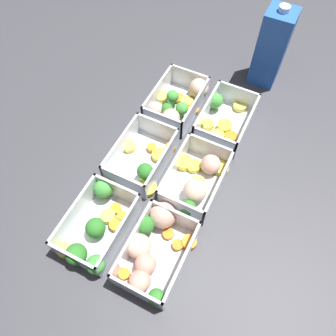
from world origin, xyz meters
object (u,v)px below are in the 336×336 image
Objects in this scene: container_near_left at (178,103)px; container_far_right at (153,247)px; container_far_left at (224,119)px; container_near_right at (96,228)px; juice_carton at (271,48)px; container_near_center at (144,160)px; container_far_center at (198,180)px.

container_near_left is 0.36m from container_far_right.
container_near_right is at bearing -18.42° from container_far_left.
container_far_right is 0.92× the size of juice_carton.
container_near_right and container_far_left have the same top height.
container_far_right is at bearing 97.45° from container_near_right.
container_near_left is 0.36m from container_near_right.
container_far_left is at bearing 161.58° from container_near_right.
container_far_left is 0.82× the size of juice_carton.
container_near_center is 0.98× the size of container_far_center.
container_near_right is at bearing -35.72° from container_far_center.
juice_carton is (-0.19, 0.15, 0.07)m from container_near_left.
container_near_left and container_far_left have the same top height.
container_near_left is 0.26m from juice_carton.
container_far_center is (0.18, 0.01, 0.00)m from container_far_left.
container_near_left is at bearing -143.91° from container_far_center.
container_near_left is 0.12m from container_far_left.
container_near_right is at bearing -15.91° from juice_carton.
juice_carton is (-0.37, 0.15, 0.08)m from container_near_center.
container_near_right is (0.18, -0.01, 0.00)m from container_near_center.
container_near_left is 0.82× the size of juice_carton.
container_near_center is at bearing -22.01° from juice_carton.
container_near_center is 0.12m from container_far_center.
juice_carton reaches higher than container_near_left.
container_far_left is at bearing -176.56° from container_far_center.
juice_carton is (-0.53, 0.04, 0.07)m from container_far_right.
container_near_right is 1.04× the size of container_far_left.
juice_carton reaches higher than container_far_center.
container_far_right is at bearing 17.79° from container_near_left.
container_far_center and container_far_right have the same top height.
container_near_left and container_near_right have the same top height.
container_near_center is (0.18, 0.00, -0.00)m from container_near_left.
container_far_left is 1.01× the size of container_far_center.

